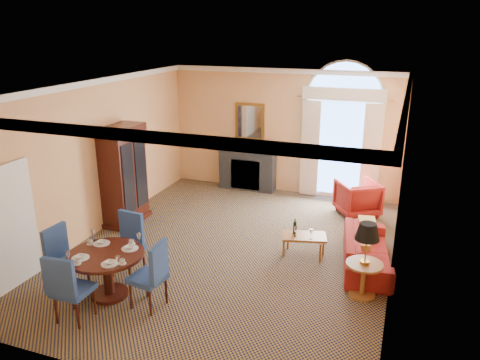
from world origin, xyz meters
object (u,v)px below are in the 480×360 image
(armoire, at_px, (124,177))
(side_table, at_px, (366,251))
(armchair, at_px, (357,198))
(dining_table, at_px, (107,264))
(coffee_table, at_px, (303,237))
(sofa, at_px, (367,250))

(armoire, height_order, side_table, armoire)
(armchair, bearing_deg, dining_table, 22.62)
(dining_table, height_order, coffee_table, dining_table)
(armoire, relative_size, coffee_table, 2.38)
(dining_table, bearing_deg, side_table, 20.03)
(armchair, xyz_separation_m, coffee_table, (-0.72, -2.47, -0.01))
(dining_table, bearing_deg, armoire, 117.73)
(armoire, bearing_deg, dining_table, -62.27)
(armoire, bearing_deg, side_table, -13.75)
(sofa, xyz_separation_m, side_table, (0.05, -1.09, 0.51))
(dining_table, height_order, sofa, dining_table)
(side_table, bearing_deg, armchair, 98.23)
(side_table, bearing_deg, dining_table, -159.97)
(armchair, xyz_separation_m, side_table, (0.51, -3.52, 0.41))
(dining_table, distance_m, armchair, 5.99)
(sofa, distance_m, coffee_table, 1.18)
(armchair, height_order, coffee_table, armchair)
(dining_table, xyz_separation_m, coffee_table, (2.66, 2.47, -0.17))
(armchair, distance_m, side_table, 3.58)
(armchair, height_order, side_table, side_table)
(dining_table, bearing_deg, coffee_table, 42.81)
(armoire, bearing_deg, sofa, -2.34)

